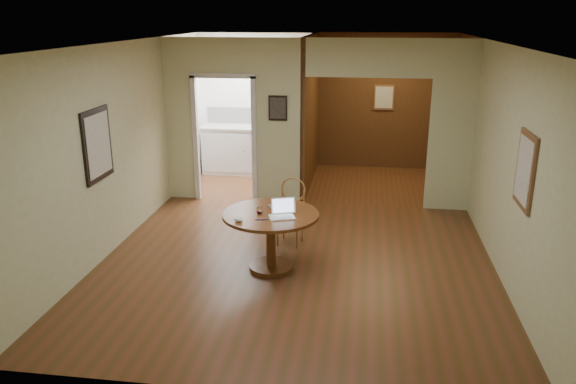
# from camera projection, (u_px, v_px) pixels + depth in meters

# --- Properties ---
(floor) EXTENTS (5.00, 5.00, 0.00)m
(floor) POSITION_uv_depth(u_px,v_px,m) (295.00, 267.00, 7.09)
(floor) COLOR #4F3216
(floor) RESTS_ON ground
(room_shell) EXTENTS (5.20, 7.50, 5.00)m
(room_shell) POSITION_uv_depth(u_px,v_px,m) (291.00, 121.00, 9.68)
(room_shell) COLOR white
(room_shell) RESTS_ON ground
(dining_table) EXTENTS (1.18, 1.18, 0.74)m
(dining_table) POSITION_uv_depth(u_px,v_px,m) (271.00, 228.00, 6.88)
(dining_table) COLOR brown
(dining_table) RESTS_ON ground
(chair) EXTENTS (0.45, 0.45, 0.92)m
(chair) POSITION_uv_depth(u_px,v_px,m) (291.00, 207.00, 7.71)
(chair) COLOR #946034
(chair) RESTS_ON ground
(open_laptop) EXTENTS (0.35, 0.34, 0.21)m
(open_laptop) POSITION_uv_depth(u_px,v_px,m) (283.00, 211.00, 6.71)
(open_laptop) COLOR white
(open_laptop) RESTS_ON dining_table
(closed_laptop) EXTENTS (0.39, 0.34, 0.03)m
(closed_laptop) POSITION_uv_depth(u_px,v_px,m) (283.00, 207.00, 7.00)
(closed_laptop) COLOR #BDBCC1
(closed_laptop) RESTS_ON dining_table
(mouse) EXTENTS (0.13, 0.10, 0.05)m
(mouse) POSITION_uv_depth(u_px,v_px,m) (238.00, 220.00, 6.54)
(mouse) COLOR white
(mouse) RESTS_ON dining_table
(wine_glass) EXTENTS (0.08, 0.08, 0.09)m
(wine_glass) POSITION_uv_depth(u_px,v_px,m) (259.00, 210.00, 6.79)
(wine_glass) COLOR white
(wine_glass) RESTS_ON dining_table
(pen) EXTENTS (0.15, 0.04, 0.01)m
(pen) POSITION_uv_depth(u_px,v_px,m) (262.00, 220.00, 6.59)
(pen) COLOR #0E0D60
(pen) RESTS_ON dining_table
(kitchen_cabinet) EXTENTS (2.06, 0.60, 0.94)m
(kitchen_cabinet) POSITION_uv_depth(u_px,v_px,m) (254.00, 150.00, 11.09)
(kitchen_cabinet) COLOR silver
(kitchen_cabinet) RESTS_ON ground
(grocery_bag) EXTENTS (0.30, 0.26, 0.28)m
(grocery_bag) POSITION_uv_depth(u_px,v_px,m) (295.00, 121.00, 10.79)
(grocery_bag) COLOR beige
(grocery_bag) RESTS_ON kitchen_cabinet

